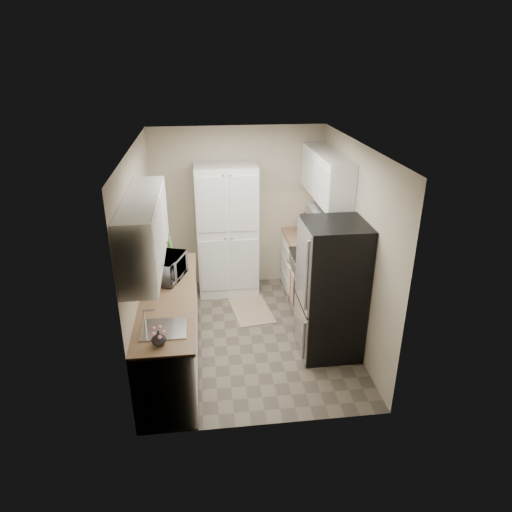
{
  "coord_description": "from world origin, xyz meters",
  "views": [
    {
      "loc": [
        -0.54,
        -5.09,
        3.44
      ],
      "look_at": [
        0.09,
        0.15,
        1.09
      ],
      "focal_mm": 32.0,
      "sensor_mm": 36.0,
      "label": 1
    }
  ],
  "objects": [
    {
      "name": "fruit_basket",
      "position": [
        1.11,
        1.34,
        1.19
      ],
      "size": [
        0.36,
        0.36,
        0.12
      ],
      "primitive_type": null,
      "rotation": [
        0.0,
        0.0,
        0.31
      ],
      "color": "#F34000",
      "rests_on": "toaster_oven"
    },
    {
      "name": "refrigerator",
      "position": [
        0.94,
        -0.41,
        0.85
      ],
      "size": [
        0.7,
        0.72,
        1.7
      ],
      "primitive_type": "cube",
      "color": "#B7B7BC",
      "rests_on": "ground"
    },
    {
      "name": "cutting_board",
      "position": [
        -0.99,
        0.65,
        1.05
      ],
      "size": [
        0.02,
        0.22,
        0.27
      ],
      "primitive_type": "cube",
      "rotation": [
        0.0,
        0.0,
        -0.03
      ],
      "color": "#538D40",
      "rests_on": "countertop_left"
    },
    {
      "name": "countertop_right",
      "position": [
        0.99,
        1.19,
        0.9
      ],
      "size": [
        0.63,
        0.83,
        0.04
      ],
      "primitive_type": "cube",
      "color": "#846647",
      "rests_on": "base_cabinet_right"
    },
    {
      "name": "room_shell",
      "position": [
        -0.02,
        -0.01,
        1.63
      ],
      "size": [
        2.64,
        3.24,
        2.52
      ],
      "color": "beige",
      "rests_on": "ground"
    },
    {
      "name": "toaster_oven",
      "position": [
        1.09,
        1.33,
        1.03
      ],
      "size": [
        0.38,
        0.43,
        0.21
      ],
      "primitive_type": "cube",
      "rotation": [
        0.0,
        0.0,
        -0.25
      ],
      "color": "silver",
      "rests_on": "countertop_right"
    },
    {
      "name": "wine_bottle",
      "position": [
        -1.11,
        0.39,
        1.06
      ],
      "size": [
        0.07,
        0.07,
        0.28
      ],
      "primitive_type": "cylinder",
      "color": "black",
      "rests_on": "countertop_left"
    },
    {
      "name": "base_cabinet_right",
      "position": [
        0.99,
        1.19,
        0.44
      ],
      "size": [
        0.6,
        0.8,
        0.88
      ],
      "primitive_type": "cube",
      "color": "white",
      "rests_on": "ground"
    },
    {
      "name": "pantry_cabinet",
      "position": [
        -0.2,
        1.32,
        1.0
      ],
      "size": [
        0.9,
        0.55,
        2.0
      ],
      "primitive_type": "cube",
      "color": "white",
      "rests_on": "ground"
    },
    {
      "name": "base_cabinet_left",
      "position": [
        -0.99,
        -0.43,
        0.44
      ],
      "size": [
        0.6,
        2.3,
        0.88
      ],
      "primitive_type": "cube",
      "color": "white",
      "rests_on": "ground"
    },
    {
      "name": "flower_vase",
      "position": [
        -1.02,
        -1.41,
        0.99
      ],
      "size": [
        0.17,
        0.17,
        0.14
      ],
      "primitive_type": "imported",
      "rotation": [
        0.0,
        0.0,
        0.3
      ],
      "color": "white",
      "rests_on": "countertop_left"
    },
    {
      "name": "ground",
      "position": [
        0.0,
        0.0,
        0.0
      ],
      "size": [
        3.2,
        3.2,
        0.0
      ],
      "primitive_type": "plane",
      "color": "#665B4C",
      "rests_on": "ground"
    },
    {
      "name": "electric_range",
      "position": [
        0.97,
        0.39,
        0.48
      ],
      "size": [
        0.71,
        0.78,
        1.13
      ],
      "color": "#B7B7BC",
      "rests_on": "ground"
    },
    {
      "name": "kitchen_mat",
      "position": [
        0.08,
        0.64,
        0.01
      ],
      "size": [
        0.63,
        0.9,
        0.01
      ],
      "primitive_type": "cube",
      "rotation": [
        0.0,
        0.0,
        0.14
      ],
      "color": "tan",
      "rests_on": "ground"
    },
    {
      "name": "countertop_left",
      "position": [
        -0.99,
        -0.43,
        0.9
      ],
      "size": [
        0.63,
        2.33,
        0.04
      ],
      "primitive_type": "cube",
      "color": "#846647",
      "rests_on": "base_cabinet_left"
    },
    {
      "name": "microwave",
      "position": [
        -1.02,
        -0.01,
        1.07
      ],
      "size": [
        0.51,
        0.62,
        0.29
      ],
      "primitive_type": "imported",
      "rotation": [
        0.0,
        0.0,
        1.24
      ],
      "color": "silver",
      "rests_on": "countertop_left"
    }
  ]
}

